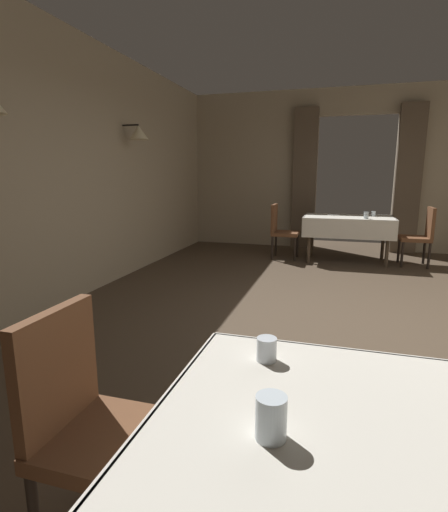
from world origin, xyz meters
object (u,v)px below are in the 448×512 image
object	(u,v)px
chair_near_left	(87,417)
chair_mid_left	(281,229)
chair_mid_right	(421,234)
glass_near_b	(267,349)
dining_table_mid	(348,223)
dining_table_near	(387,459)
glass_mid_b	(373,214)
plate_mid_c	(333,215)
glass_mid_a	(366,215)
glass_near_a	(271,417)

from	to	relation	value
chair_near_left	chair_mid_left	bearing A→B (deg)	90.69
chair_mid_right	glass_near_b	size ratio (longest dim) A/B	10.63
dining_table_mid	chair_mid_left	xyz separation A→B (m)	(-1.10, -0.09, -0.13)
dining_table_near	glass_mid_b	world-z (taller)	glass_mid_b
dining_table_near	glass_near_b	size ratio (longest dim) A/B	15.02
chair_mid_left	plate_mid_c	xyz separation A→B (m)	(0.85, 0.22, 0.24)
chair_mid_right	chair_mid_left	bearing A→B (deg)	-179.56
dining_table_mid	glass_mid_a	size ratio (longest dim) A/B	13.26
chair_mid_left	dining_table_mid	bearing A→B (deg)	4.57
chair_mid_right	glass_near_a	bearing A→B (deg)	-103.49
chair_near_left	plate_mid_c	xyz separation A→B (m)	(0.78, 5.76, 0.24)
dining_table_near	glass_near_b	xyz separation A→B (m)	(-0.39, 0.30, 0.14)
glass_near_b	glass_mid_a	bearing A→B (deg)	82.97
glass_near_a	plate_mid_c	distance (m)	6.00
chair_mid_left	glass_near_a	world-z (taller)	chair_mid_left
dining_table_mid	chair_mid_right	size ratio (longest dim) A/B	1.53
glass_mid_b	plate_mid_c	bearing A→B (deg)	178.15
chair_mid_left	glass_near_a	distance (m)	5.84
dining_table_near	glass_mid_b	size ratio (longest dim) A/B	15.22
glass_mid_b	plate_mid_c	distance (m)	0.64
glass_mid_a	glass_mid_b	world-z (taller)	glass_mid_a
dining_table_mid	chair_mid_left	world-z (taller)	chair_mid_left
chair_near_left	plate_mid_c	bearing A→B (deg)	82.28
chair_near_left	plate_mid_c	distance (m)	5.82
glass_near_a	glass_near_b	world-z (taller)	glass_near_a
dining_table_near	chair_mid_right	size ratio (longest dim) A/B	1.41
chair_mid_right	chair_mid_left	world-z (taller)	same
glass_mid_b	plate_mid_c	world-z (taller)	glass_mid_b
dining_table_mid	glass_mid_b	xyz separation A→B (m)	(0.39, 0.11, 0.15)
dining_table_near	plate_mid_c	world-z (taller)	plate_mid_c
dining_table_near	chair_mid_right	world-z (taller)	chair_mid_right
chair_mid_left	plate_mid_c	size ratio (longest dim) A/B	4.25
chair_mid_left	glass_mid_a	world-z (taller)	chair_mid_left
glass_mid_a	chair_near_left	bearing A→B (deg)	-103.56
dining_table_mid	glass_near_b	distance (m)	5.45
glass_near_a	glass_mid_b	size ratio (longest dim) A/B	1.36
chair_mid_right	plate_mid_c	size ratio (longest dim) A/B	4.25
chair_mid_right	glass_mid_b	size ratio (longest dim) A/B	10.76
glass_mid_b	dining_table_near	bearing A→B (deg)	-93.72
glass_mid_a	dining_table_mid	bearing A→B (deg)	130.50
glass_near_b	dining_table_mid	bearing A→B (deg)	86.00
glass_mid_b	chair_near_left	bearing A→B (deg)	-103.92
chair_mid_left	glass_mid_b	world-z (taller)	chair_mid_left
chair_mid_right	glass_mid_a	distance (m)	0.92
dining_table_mid	glass_mid_a	distance (m)	0.42
dining_table_near	chair_mid_left	size ratio (longest dim) A/B	1.41
chair_mid_right	glass_near_b	distance (m)	5.57
dining_table_near	glass_near_a	bearing A→B (deg)	-156.89
dining_table_mid	glass_mid_a	bearing A→B (deg)	-49.50
glass_mid_a	plate_mid_c	world-z (taller)	glass_mid_a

